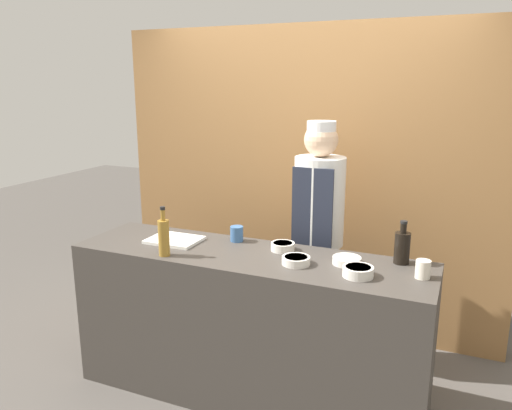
{
  "coord_description": "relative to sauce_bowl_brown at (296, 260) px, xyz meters",
  "views": [
    {
      "loc": [
        1.18,
        -2.62,
        1.97
      ],
      "look_at": [
        0.0,
        0.12,
        1.24
      ],
      "focal_mm": 35.0,
      "sensor_mm": 36.0,
      "label": 1
    }
  ],
  "objects": [
    {
      "name": "counter",
      "position": [
        -0.32,
        0.05,
        -0.5
      ],
      "size": [
        2.21,
        0.6,
        0.96
      ],
      "color": "#3D3833",
      "rests_on": "ground_plane"
    },
    {
      "name": "bottle_vinegar",
      "position": [
        -0.78,
        -0.17,
        0.09
      ],
      "size": [
        0.07,
        0.07,
        0.3
      ],
      "color": "olive",
      "rests_on": "counter"
    },
    {
      "name": "sauce_bowl_orange",
      "position": [
        0.37,
        -0.04,
        0.01
      ],
      "size": [
        0.17,
        0.17,
        0.06
      ],
      "color": "silver",
      "rests_on": "counter"
    },
    {
      "name": "cabinet_wall",
      "position": [
        -0.32,
        1.2,
        0.22
      ],
      "size": [
        3.12,
        0.18,
        2.4
      ],
      "color": "olive",
      "rests_on": "ground_plane"
    },
    {
      "name": "ground_plane",
      "position": [
        -0.32,
        0.05,
        -0.98
      ],
      "size": [
        14.0,
        14.0,
        0.0
      ],
      "primitive_type": "plane",
      "color": "#4C4742"
    },
    {
      "name": "bottle_soy",
      "position": [
        0.55,
        0.26,
        0.07
      ],
      "size": [
        0.09,
        0.09,
        0.25
      ],
      "color": "black",
      "rests_on": "counter"
    },
    {
      "name": "sauce_bowl_white",
      "position": [
        -0.15,
        0.2,
        0.0
      ],
      "size": [
        0.15,
        0.15,
        0.05
      ],
      "color": "silver",
      "rests_on": "counter"
    },
    {
      "name": "sauce_bowl_yellow",
      "position": [
        0.27,
        0.12,
        -0.0
      ],
      "size": [
        0.16,
        0.16,
        0.04
      ],
      "color": "silver",
      "rests_on": "counter"
    },
    {
      "name": "chef_center",
      "position": [
        -0.06,
        0.65,
        -0.04
      ],
      "size": [
        0.35,
        0.35,
        1.72
      ],
      "color": "#28282D",
      "rests_on": "ground_plane"
    },
    {
      "name": "sauce_bowl_brown",
      "position": [
        0.0,
        0.0,
        0.0
      ],
      "size": [
        0.16,
        0.16,
        0.05
      ],
      "color": "silver",
      "rests_on": "counter"
    },
    {
      "name": "cutting_board",
      "position": [
        -0.87,
        0.09,
        -0.02
      ],
      "size": [
        0.33,
        0.26,
        0.02
      ],
      "color": "white",
      "rests_on": "counter"
    },
    {
      "name": "cup_cream",
      "position": [
        0.69,
        0.07,
        0.02
      ],
      "size": [
        0.08,
        0.08,
        0.1
      ],
      "color": "silver",
      "rests_on": "counter"
    },
    {
      "name": "cup_blue",
      "position": [
        -0.5,
        0.25,
        0.02
      ],
      "size": [
        0.09,
        0.09,
        0.1
      ],
      "color": "#386093",
      "rests_on": "counter"
    }
  ]
}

